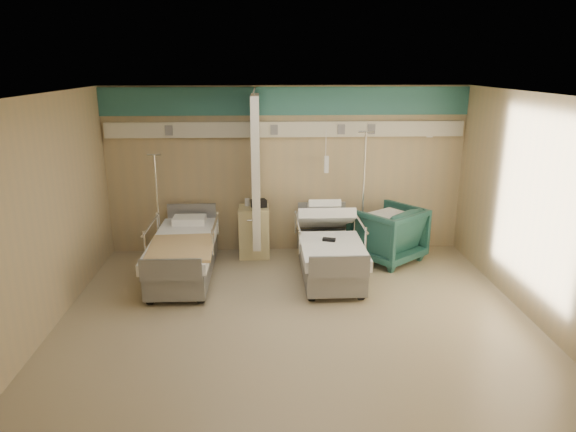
% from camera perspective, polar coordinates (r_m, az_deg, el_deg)
% --- Properties ---
extents(ground, '(6.00, 5.00, 0.00)m').
position_cam_1_polar(ground, '(6.78, 0.76, -10.98)').
color(ground, gray).
rests_on(ground, ground).
extents(room_walls, '(6.04, 5.04, 2.82)m').
position_cam_1_polar(room_walls, '(6.39, 0.40, 5.09)').
color(room_walls, tan).
rests_on(room_walls, ground).
extents(bed_right, '(1.00, 2.16, 0.63)m').
position_cam_1_polar(bed_right, '(7.88, 4.56, -4.43)').
color(bed_right, white).
rests_on(bed_right, ground).
extents(bed_left, '(1.00, 2.16, 0.63)m').
position_cam_1_polar(bed_left, '(7.92, -11.49, -4.63)').
color(bed_left, white).
rests_on(bed_left, ground).
extents(bedside_cabinet, '(0.50, 0.48, 0.85)m').
position_cam_1_polar(bedside_cabinet, '(8.63, -3.76, -1.74)').
color(bedside_cabinet, '#D5C385').
rests_on(bedside_cabinet, ground).
extents(visitor_armchair, '(1.38, 1.39, 0.91)m').
position_cam_1_polar(visitor_armchair, '(8.58, 10.98, -1.93)').
color(visitor_armchair, '#1D4A43').
rests_on(visitor_armchair, ground).
extents(waffle_blanket, '(0.86, 0.84, 0.07)m').
position_cam_1_polar(waffle_blanket, '(8.39, 11.28, 1.14)').
color(waffle_blanket, white).
rests_on(waffle_blanket, visitor_armchair).
extents(iv_stand_right, '(0.38, 0.38, 2.11)m').
position_cam_1_polar(iv_stand_right, '(8.72, 8.18, -1.64)').
color(iv_stand_right, silver).
rests_on(iv_stand_right, ground).
extents(iv_stand_left, '(0.32, 0.32, 1.79)m').
position_cam_1_polar(iv_stand_left, '(8.63, -13.99, -2.63)').
color(iv_stand_left, silver).
rests_on(iv_stand_left, ground).
extents(call_remote, '(0.21, 0.14, 0.04)m').
position_cam_1_polar(call_remote, '(7.57, 4.58, -2.63)').
color(call_remote, black).
rests_on(call_remote, bed_right).
extents(tan_blanket, '(0.94, 1.16, 0.04)m').
position_cam_1_polar(tan_blanket, '(7.37, -11.84, -3.50)').
color(tan_blanket, tan).
rests_on(tan_blanket, bed_left).
extents(toiletry_bag, '(0.28, 0.22, 0.13)m').
position_cam_1_polar(toiletry_bag, '(8.49, -3.27, 1.40)').
color(toiletry_bag, black).
rests_on(toiletry_bag, bedside_cabinet).
extents(white_cup, '(0.11, 0.11, 0.12)m').
position_cam_1_polar(white_cup, '(8.59, -4.55, 1.55)').
color(white_cup, white).
rests_on(white_cup, bedside_cabinet).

